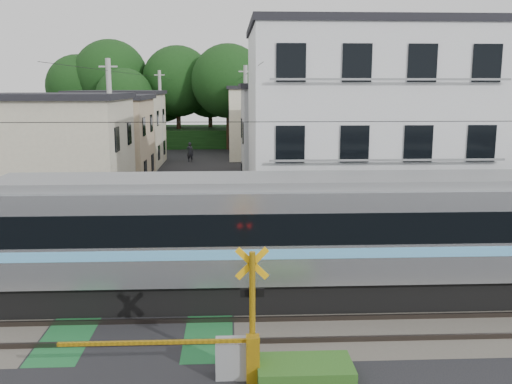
{
  "coord_description": "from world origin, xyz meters",
  "views": [
    {
      "loc": [
        2.51,
        -15.86,
        6.64
      ],
      "look_at": [
        3.49,
        5.0,
        2.76
      ],
      "focal_mm": 40.0,
      "sensor_mm": 36.0,
      "label": 1
    }
  ],
  "objects_px": {
    "pedestrian": "(190,152)",
    "apartment_block": "(363,131)",
    "crossing_signal_far": "(85,258)",
    "crossing_signal_near": "(234,349)"
  },
  "relations": [
    {
      "from": "crossing_signal_far",
      "to": "pedestrian",
      "type": "relative_size",
      "value": 2.68
    },
    {
      "from": "crossing_signal_near",
      "to": "apartment_block",
      "type": "height_order",
      "value": "apartment_block"
    },
    {
      "from": "crossing_signal_near",
      "to": "pedestrian",
      "type": "relative_size",
      "value": 2.68
    },
    {
      "from": "crossing_signal_far",
      "to": "apartment_block",
      "type": "relative_size",
      "value": 0.46
    },
    {
      "from": "crossing_signal_far",
      "to": "pedestrian",
      "type": "height_order",
      "value": "crossing_signal_far"
    },
    {
      "from": "crossing_signal_near",
      "to": "crossing_signal_far",
      "type": "distance_m",
      "value": 8.95
    },
    {
      "from": "crossing_signal_near",
      "to": "apartment_block",
      "type": "distance_m",
      "value": 14.95
    },
    {
      "from": "pedestrian",
      "to": "apartment_block",
      "type": "bearing_deg",
      "value": 120.13
    },
    {
      "from": "crossing_signal_near",
      "to": "apartment_block",
      "type": "relative_size",
      "value": 0.46
    },
    {
      "from": "apartment_block",
      "to": "pedestrian",
      "type": "bearing_deg",
      "value": 110.53
    }
  ]
}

